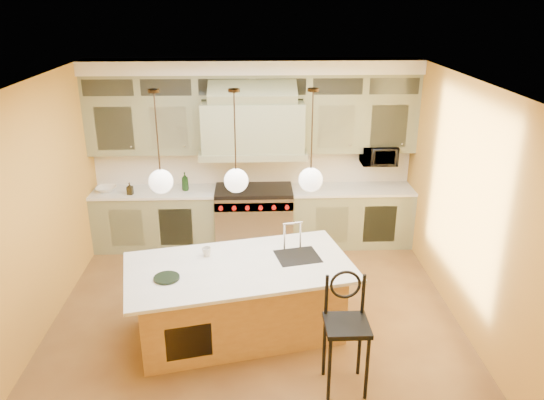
{
  "coord_description": "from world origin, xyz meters",
  "views": [
    {
      "loc": [
        0.0,
        -5.61,
        3.77
      ],
      "look_at": [
        0.23,
        0.7,
        1.32
      ],
      "focal_mm": 35.0,
      "sensor_mm": 36.0,
      "label": 1
    }
  ],
  "objects_px": {
    "range": "(254,216)",
    "kitchen_island": "(240,298)",
    "counter_stool": "(346,325)",
    "microwave": "(379,155)"
  },
  "relations": [
    {
      "from": "range",
      "to": "microwave",
      "type": "distance_m",
      "value": 2.18
    },
    {
      "from": "kitchen_island",
      "to": "counter_stool",
      "type": "distance_m",
      "value": 1.46
    },
    {
      "from": "range",
      "to": "kitchen_island",
      "type": "bearing_deg",
      "value": -94.31
    },
    {
      "from": "range",
      "to": "counter_stool",
      "type": "relative_size",
      "value": 0.96
    },
    {
      "from": "range",
      "to": "microwave",
      "type": "bearing_deg",
      "value": 3.12
    },
    {
      "from": "counter_stool",
      "to": "microwave",
      "type": "relative_size",
      "value": 2.3
    },
    {
      "from": "kitchen_island",
      "to": "range",
      "type": "bearing_deg",
      "value": 73.2
    },
    {
      "from": "microwave",
      "to": "kitchen_island",
      "type": "bearing_deg",
      "value": -130.42
    },
    {
      "from": "range",
      "to": "kitchen_island",
      "type": "xyz_separation_m",
      "value": [
        -0.18,
        -2.39,
        -0.01
      ]
    },
    {
      "from": "kitchen_island",
      "to": "counter_stool",
      "type": "xyz_separation_m",
      "value": [
        1.08,
        -0.95,
        0.24
      ]
    }
  ]
}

